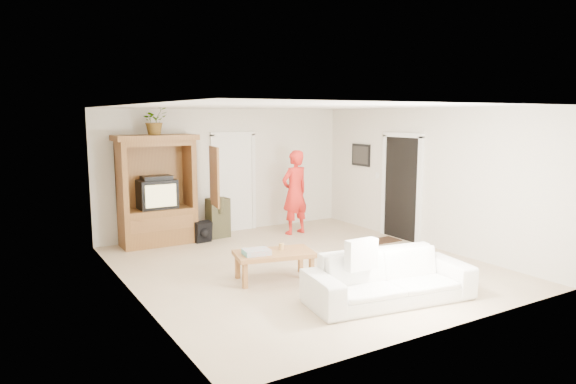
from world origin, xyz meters
name	(u,v)px	position (x,y,z in m)	size (l,w,h in m)	color
floor	(302,266)	(0.00, 0.00, 0.00)	(6.00, 6.00, 0.00)	tan
ceiling	(303,107)	(0.00, 0.00, 2.60)	(6.00, 6.00, 0.00)	white
wall_back	(226,171)	(0.00, 3.00, 1.30)	(5.50, 5.50, 0.00)	silver
wall_front	(447,220)	(0.00, -3.00, 1.30)	(5.50, 5.50, 0.00)	silver
wall_left	(131,203)	(-2.75, 0.00, 1.30)	(6.00, 6.00, 0.00)	silver
wall_right	(425,177)	(2.75, 0.00, 1.30)	(6.00, 6.00, 0.00)	silver
armoire	(158,197)	(-1.58, 2.66, 0.91)	(1.82, 1.14, 2.10)	brown
door_back	(234,184)	(0.15, 2.97, 1.02)	(0.85, 0.05, 2.04)	white
doorway_right	(402,188)	(2.73, 0.60, 1.02)	(0.05, 0.90, 2.04)	black
framed_picture	(361,155)	(2.73, 1.90, 1.60)	(0.03, 0.60, 0.48)	black
doormat	(384,240)	(2.30, 0.60, 0.01)	(0.60, 0.40, 0.02)	#382316
plant	(155,120)	(-1.60, 2.63, 2.37)	(0.48, 0.42, 0.54)	#4C7238
man	(295,192)	(1.12, 2.05, 0.88)	(0.64, 0.42, 1.75)	red
sofa	(389,277)	(0.11, -1.96, 0.33)	(2.24, 0.88, 0.65)	white
coffee_table	(274,255)	(-0.76, -0.40, 0.38)	(1.28, 0.88, 0.44)	#9D6336
towel	(256,252)	(-1.06, -0.40, 0.48)	(0.38, 0.28, 0.08)	#FF545E
candle	(281,246)	(-0.60, -0.34, 0.49)	(0.08, 0.08, 0.10)	tan
backpack_black	(203,232)	(-0.82, 2.35, 0.20)	(0.32, 0.19, 0.40)	black
backpack_olive	(218,218)	(-0.39, 2.59, 0.40)	(0.42, 0.31, 0.80)	#47442B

